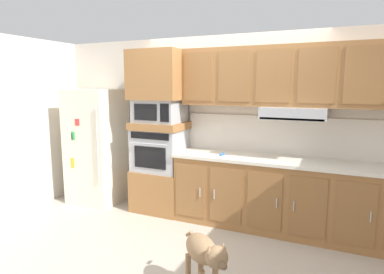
{
  "coord_description": "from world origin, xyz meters",
  "views": [
    {
      "loc": [
        1.41,
        -3.34,
        1.82
      ],
      "look_at": [
        -0.31,
        0.46,
        1.17
      ],
      "focal_mm": 30.96,
      "sensor_mm": 36.0,
      "label": 1
    }
  ],
  "objects_px": {
    "screwdriver": "(223,154)",
    "microwave": "(160,111)",
    "refrigerator": "(97,146)",
    "built_in_oven": "(160,150)",
    "dog": "(204,254)"
  },
  "relations": [
    {
      "from": "refrigerator",
      "to": "screwdriver",
      "type": "distance_m",
      "value": 2.09
    },
    {
      "from": "built_in_oven",
      "to": "microwave",
      "type": "xyz_separation_m",
      "value": [
        0.0,
        -0.0,
        0.56
      ]
    },
    {
      "from": "refrigerator",
      "to": "microwave",
      "type": "distance_m",
      "value": 1.25
    },
    {
      "from": "built_in_oven",
      "to": "screwdriver",
      "type": "bearing_deg",
      "value": -5.81
    },
    {
      "from": "screwdriver",
      "to": "refrigerator",
      "type": "bearing_deg",
      "value": 179.1
    },
    {
      "from": "microwave",
      "to": "built_in_oven",
      "type": "bearing_deg",
      "value": 179.23
    },
    {
      "from": "screwdriver",
      "to": "dog",
      "type": "relative_size",
      "value": 0.23
    },
    {
      "from": "screwdriver",
      "to": "microwave",
      "type": "bearing_deg",
      "value": 174.19
    },
    {
      "from": "microwave",
      "to": "screwdriver",
      "type": "xyz_separation_m",
      "value": [
        0.99,
        -0.1,
        -0.53
      ]
    },
    {
      "from": "microwave",
      "to": "screwdriver",
      "type": "distance_m",
      "value": 1.12
    },
    {
      "from": "refrigerator",
      "to": "built_in_oven",
      "type": "height_order",
      "value": "refrigerator"
    },
    {
      "from": "screwdriver",
      "to": "dog",
      "type": "xyz_separation_m",
      "value": [
        0.4,
        -1.61,
        -0.5
      ]
    },
    {
      "from": "microwave",
      "to": "screwdriver",
      "type": "relative_size",
      "value": 4.45
    },
    {
      "from": "built_in_oven",
      "to": "dog",
      "type": "height_order",
      "value": "built_in_oven"
    },
    {
      "from": "built_in_oven",
      "to": "microwave",
      "type": "relative_size",
      "value": 1.09
    }
  ]
}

